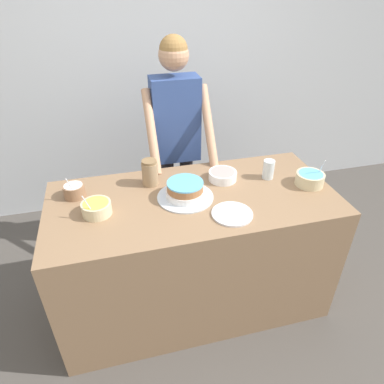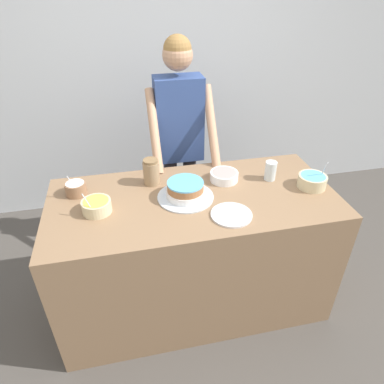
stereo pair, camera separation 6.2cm
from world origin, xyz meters
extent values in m
plane|color=#4C4742|center=(0.00, 0.00, 0.00)|extent=(14.00, 14.00, 0.00)
cube|color=silver|center=(0.00, 1.92, 1.30)|extent=(10.00, 0.05, 2.60)
cube|color=#8C6B4C|center=(0.00, 0.42, 0.46)|extent=(1.81, 0.83, 0.92)
cylinder|color=#2D2D38|center=(-0.04, 1.12, 0.42)|extent=(0.11, 0.11, 0.85)
cylinder|color=#2D2D38|center=(0.12, 1.12, 0.42)|extent=(0.11, 0.11, 0.85)
cube|color=#334C8C|center=(0.04, 1.12, 1.17)|extent=(0.36, 0.20, 0.64)
cylinder|color=tan|center=(-0.17, 0.94, 1.16)|extent=(0.06, 0.40, 0.53)
cylinder|color=tan|center=(0.25, 0.94, 1.16)|extent=(0.06, 0.40, 0.53)
sphere|color=tan|center=(0.04, 1.12, 1.63)|extent=(0.21, 0.21, 0.21)
sphere|color=olive|center=(0.04, 1.12, 1.66)|extent=(0.20, 0.20, 0.20)
cylinder|color=silver|center=(-0.05, 0.42, 0.93)|extent=(0.35, 0.35, 0.01)
cylinder|color=white|center=(-0.05, 0.42, 0.96)|extent=(0.24, 0.24, 0.05)
cylinder|color=#9E663D|center=(-0.05, 0.42, 1.00)|extent=(0.22, 0.22, 0.05)
cylinder|color=#60B7E0|center=(-0.05, 0.42, 1.03)|extent=(0.22, 0.22, 0.01)
cylinder|color=beige|center=(-0.59, 0.39, 0.96)|extent=(0.17, 0.17, 0.08)
cylinder|color=#F2DB4C|center=(-0.59, 0.39, 0.99)|extent=(0.15, 0.15, 0.01)
cylinder|color=silver|center=(-0.62, 0.34, 1.01)|extent=(0.07, 0.05, 0.15)
cylinder|color=white|center=(0.24, 0.57, 0.95)|extent=(0.19, 0.19, 0.06)
cylinder|color=pink|center=(0.24, 0.57, 0.98)|extent=(0.16, 0.16, 0.01)
cylinder|color=beige|center=(0.78, 0.37, 0.97)|extent=(0.18, 0.18, 0.08)
cylinder|color=#60B7E0|center=(0.78, 0.37, 1.00)|extent=(0.16, 0.16, 0.01)
cylinder|color=silver|center=(0.84, 0.37, 1.02)|extent=(0.01, 0.06, 0.18)
cylinder|color=#936B4C|center=(-0.72, 0.61, 0.96)|extent=(0.13, 0.13, 0.08)
cylinder|color=white|center=(-0.72, 0.61, 1.00)|extent=(0.11, 0.11, 0.01)
cylinder|color=silver|center=(-0.72, 0.56, 1.01)|extent=(0.06, 0.01, 0.15)
cylinder|color=silver|center=(0.55, 0.52, 0.99)|extent=(0.08, 0.08, 0.13)
cylinder|color=silver|center=(0.17, 0.18, 0.93)|extent=(0.24, 0.24, 0.01)
cylinder|color=#9E7F5B|center=(-0.24, 0.64, 1.00)|extent=(0.10, 0.10, 0.16)
cylinder|color=olive|center=(-0.24, 0.64, 1.09)|extent=(0.10, 0.10, 0.02)
camera|label=1|loc=(-0.45, -1.30, 2.12)|focal=32.00mm
camera|label=2|loc=(-0.39, -1.32, 2.12)|focal=32.00mm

